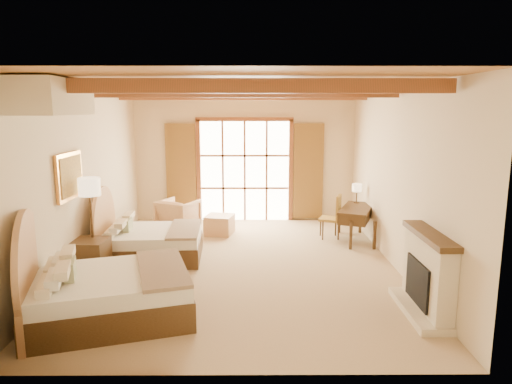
{
  "coord_description": "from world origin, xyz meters",
  "views": [
    {
      "loc": [
        0.22,
        -7.94,
        2.8
      ],
      "look_at": [
        0.27,
        0.2,
        1.32
      ],
      "focal_mm": 32.0,
      "sensor_mm": 36.0,
      "label": 1
    }
  ],
  "objects_px": {
    "bed_far": "(144,240)",
    "nightstand": "(90,259)",
    "desk": "(356,223)",
    "bed_near": "(99,289)",
    "armchair": "(178,215)"
  },
  "relations": [
    {
      "from": "bed_far",
      "to": "nightstand",
      "type": "bearing_deg",
      "value": -124.83
    },
    {
      "from": "nightstand",
      "to": "desk",
      "type": "bearing_deg",
      "value": 27.01
    },
    {
      "from": "bed_near",
      "to": "bed_far",
      "type": "xyz_separation_m",
      "value": [
        0.02,
        2.51,
        -0.04
      ]
    },
    {
      "from": "bed_far",
      "to": "bed_near",
      "type": "bearing_deg",
      "value": -93.46
    },
    {
      "from": "bed_near",
      "to": "bed_far",
      "type": "height_order",
      "value": "bed_near"
    },
    {
      "from": "bed_near",
      "to": "desk",
      "type": "height_order",
      "value": "bed_near"
    },
    {
      "from": "bed_far",
      "to": "armchair",
      "type": "height_order",
      "value": "bed_far"
    },
    {
      "from": "bed_far",
      "to": "nightstand",
      "type": "relative_size",
      "value": 2.86
    },
    {
      "from": "nightstand",
      "to": "bed_near",
      "type": "bearing_deg",
      "value": -63.96
    },
    {
      "from": "desk",
      "to": "bed_far",
      "type": "bearing_deg",
      "value": -143.06
    },
    {
      "from": "desk",
      "to": "bed_near",
      "type": "bearing_deg",
      "value": -117.8
    },
    {
      "from": "bed_near",
      "to": "nightstand",
      "type": "height_order",
      "value": "bed_near"
    },
    {
      "from": "bed_near",
      "to": "nightstand",
      "type": "xyz_separation_m",
      "value": [
        -0.63,
        1.46,
        -0.08
      ]
    },
    {
      "from": "bed_near",
      "to": "desk",
      "type": "relative_size",
      "value": 1.69
    },
    {
      "from": "armchair",
      "to": "nightstand",
      "type": "bearing_deg",
      "value": 96.53
    }
  ]
}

